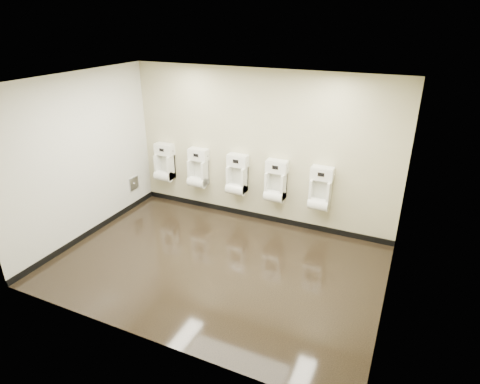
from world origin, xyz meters
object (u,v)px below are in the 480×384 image
object	(u,v)px
access_panel	(134,183)
urinal_1	(198,171)
urinal_2	(237,178)
urinal_0	(164,165)
urinal_4	(320,192)
urinal_3	(276,184)

from	to	relation	value
access_panel	urinal_1	world-z (taller)	urinal_1
urinal_2	urinal_0	bearing A→B (deg)	180.00
urinal_1	urinal_4	size ratio (longest dim) A/B	1.00
urinal_3	urinal_4	xyz separation A→B (m)	(0.81, 0.00, 0.00)
urinal_2	urinal_3	bearing A→B (deg)	0.00
urinal_1	access_panel	bearing A→B (deg)	-161.60
urinal_2	urinal_3	size ratio (longest dim) A/B	1.00
access_panel	urinal_0	xyz separation A→B (m)	(0.48, 0.42, 0.32)
urinal_2	urinal_1	bearing A→B (deg)	180.00
access_panel	urinal_1	bearing A→B (deg)	18.40
urinal_4	urinal_0	bearing A→B (deg)	180.00
urinal_1	urinal_2	bearing A→B (deg)	0.00
access_panel	urinal_4	world-z (taller)	urinal_4
urinal_2	urinal_4	bearing A→B (deg)	0.00
urinal_2	urinal_4	size ratio (longest dim) A/B	1.00
urinal_0	urinal_4	world-z (taller)	same
urinal_3	urinal_4	bearing A→B (deg)	0.00
urinal_0	urinal_4	size ratio (longest dim) A/B	1.00
urinal_4	access_panel	bearing A→B (deg)	-173.49
urinal_1	urinal_4	distance (m)	2.41
urinal_3	urinal_4	distance (m)	0.81
access_panel	urinal_1	distance (m)	1.36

